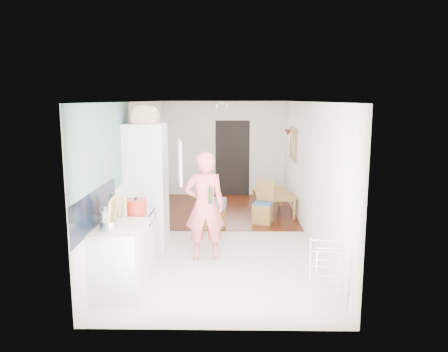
{
  "coord_description": "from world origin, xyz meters",
  "views": [
    {
      "loc": [
        0.16,
        -8.0,
        2.54
      ],
      "look_at": [
        0.03,
        0.2,
        1.1
      ],
      "focal_mm": 35.0,
      "sensor_mm": 36.0,
      "label": 1
    }
  ],
  "objects_px": {
    "person": "(205,196)",
    "dining_table": "(274,204)",
    "dining_chair": "(263,203)",
    "drying_rack": "(329,275)",
    "stool": "(215,219)"
  },
  "relations": [
    {
      "from": "dining_chair",
      "to": "stool",
      "type": "distance_m",
      "value": 1.09
    },
    {
      "from": "person",
      "to": "dining_table",
      "type": "height_order",
      "value": "person"
    },
    {
      "from": "dining_table",
      "to": "dining_chair",
      "type": "xyz_separation_m",
      "value": [
        -0.31,
        -0.84,
        0.24
      ]
    },
    {
      "from": "dining_table",
      "to": "dining_chair",
      "type": "height_order",
      "value": "dining_chair"
    },
    {
      "from": "person",
      "to": "dining_chair",
      "type": "distance_m",
      "value": 2.4
    },
    {
      "from": "dining_chair",
      "to": "drying_rack",
      "type": "xyz_separation_m",
      "value": [
        0.55,
        -3.65,
        -0.04
      ]
    },
    {
      "from": "person",
      "to": "drying_rack",
      "type": "height_order",
      "value": "person"
    },
    {
      "from": "person",
      "to": "dining_table",
      "type": "relative_size",
      "value": 1.77
    },
    {
      "from": "person",
      "to": "dining_table",
      "type": "xyz_separation_m",
      "value": [
        1.39,
        2.89,
        -0.83
      ]
    },
    {
      "from": "stool",
      "to": "dining_chair",
      "type": "bearing_deg",
      "value": 23.83
    },
    {
      "from": "dining_chair",
      "to": "drying_rack",
      "type": "height_order",
      "value": "dining_chair"
    },
    {
      "from": "dining_table",
      "to": "stool",
      "type": "relative_size",
      "value": 2.66
    },
    {
      "from": "stool",
      "to": "drying_rack",
      "type": "distance_m",
      "value": 3.57
    },
    {
      "from": "dining_chair",
      "to": "person",
      "type": "bearing_deg",
      "value": -99.33
    },
    {
      "from": "dining_table",
      "to": "person",
      "type": "bearing_deg",
      "value": 146.42
    }
  ]
}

